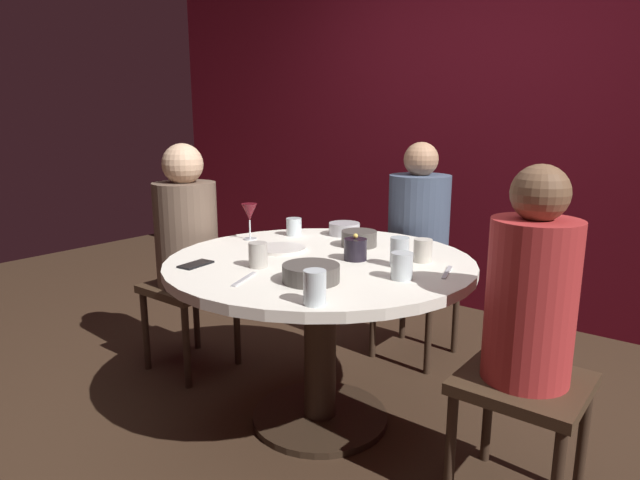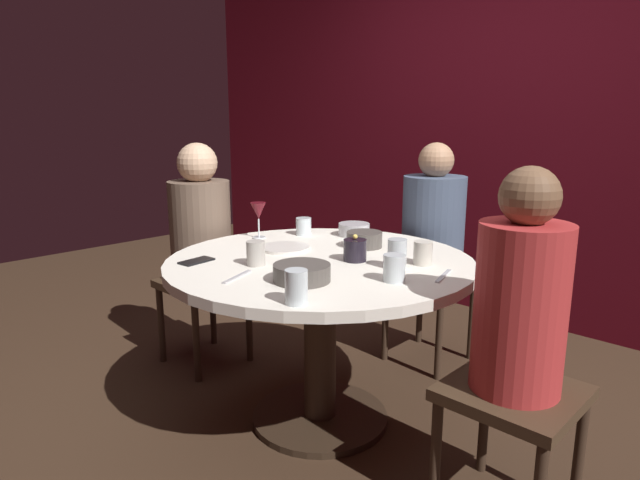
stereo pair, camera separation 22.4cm
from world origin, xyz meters
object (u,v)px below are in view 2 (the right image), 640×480
object	(u,v)px
cup_far_edge	(296,287)
cup_center_front	(256,253)
seated_diner_back	(433,230)
bowl_small_white	(364,239)
dining_table	(320,295)
wine_glass	(258,212)
bowl_serving_large	(354,229)
cup_by_left_diner	(394,268)
candle_holder	(355,250)
seated_diner_left	(201,231)
dinner_plate	(285,248)
bowl_salad_center	(302,273)
cup_near_candle	(397,254)
seated_diner_right	(520,313)
cup_beside_wine	(423,253)
cup_by_right_diner	(304,226)
cell_phone	(197,261)

from	to	relation	value
cup_far_edge	cup_center_front	bearing A→B (deg)	155.25
seated_diner_back	bowl_small_white	world-z (taller)	seated_diner_back
dining_table	bowl_small_white	world-z (taller)	bowl_small_white
wine_glass	dining_table	bearing A→B (deg)	-9.38
bowl_serving_large	cup_by_left_diner	size ratio (longest dim) A/B	1.58
cup_center_front	candle_holder	bearing A→B (deg)	53.71
seated_diner_left	dinner_plate	distance (m)	0.65
cup_by_left_diner	cup_center_front	distance (m)	0.57
candle_holder	bowl_serving_large	world-z (taller)	candle_holder
dining_table	wine_glass	distance (m)	0.58
candle_holder	bowl_salad_center	distance (m)	0.35
wine_glass	cup_near_candle	world-z (taller)	wine_glass
seated_diner_back	bowl_small_white	xyz separation A→B (m)	(-0.00, -0.58, 0.04)
candle_holder	seated_diner_right	bearing A→B (deg)	-5.83
dinner_plate	cup_near_candle	xyz separation A→B (m)	(0.55, 0.09, 0.05)
cup_by_left_diner	bowl_serving_large	bearing A→B (deg)	140.69
dining_table	bowl_salad_center	world-z (taller)	bowl_salad_center
dinner_plate	cup_beside_wine	xyz separation A→B (m)	(0.59, 0.21, 0.04)
seated_diner_right	seated_diner_left	bearing A→B (deg)	0.00
seated_diner_left	seated_diner_back	bearing A→B (deg)	44.90
cup_near_candle	dinner_plate	bearing A→B (deg)	-170.72
seated_diner_back	wine_glass	xyz separation A→B (m)	(-0.49, -0.79, 0.14)
dining_table	cup_center_front	size ratio (longest dim) A/B	13.03
seated_diner_left	cup_by_right_diner	distance (m)	0.57
cup_by_left_diner	cup_far_edge	bearing A→B (deg)	-100.92
seated_diner_right	cell_phone	size ratio (longest dim) A/B	8.44
dining_table	candle_holder	bearing A→B (deg)	30.57
seated_diner_back	bowl_salad_center	size ratio (longest dim) A/B	5.77
cup_by_left_diner	seated_diner_right	bearing A→B (deg)	6.27
bowl_serving_large	cup_by_right_diner	xyz separation A→B (m)	(-0.19, -0.16, 0.01)
wine_glass	seated_diner_right	bearing A→B (deg)	-3.44
seated_diner_back	wine_glass	bearing A→B (deg)	-31.96
seated_diner_right	bowl_serving_large	distance (m)	1.15
seated_diner_back	bowl_salad_center	xyz separation A→B (m)	(0.17, -1.15, 0.04)
cup_near_candle	cup_center_front	size ratio (longest dim) A/B	1.19
dining_table	cup_by_left_diner	world-z (taller)	cup_by_left_diner
seated_diner_right	cup_by_left_diner	world-z (taller)	seated_diner_right
seated_diner_back	cup_by_right_diner	size ratio (longest dim) A/B	13.77
cup_near_candle	seated_diner_right	bearing A→B (deg)	-10.29
seated_diner_right	cup_center_front	world-z (taller)	seated_diner_right
seated_diner_back	cup_by_left_diner	bearing A→B (deg)	24.32
cell_phone	cup_center_front	distance (m)	0.26
seated_diner_right	dinner_plate	xyz separation A→B (m)	(-1.09, 0.01, 0.03)
dining_table	bowl_salad_center	bearing A→B (deg)	-57.82
bowl_serving_large	cup_by_right_diner	bearing A→B (deg)	-139.42
bowl_serving_large	cup_beside_wine	size ratio (longest dim) A/B	1.65
seated_diner_back	bowl_serving_large	xyz separation A→B (m)	(-0.20, -0.42, 0.04)
candle_holder	cup_center_front	xyz separation A→B (m)	(-0.24, -0.33, 0.00)
bowl_serving_large	bowl_salad_center	xyz separation A→B (m)	(0.37, -0.73, 0.00)
cell_phone	cup_by_left_diner	distance (m)	0.82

